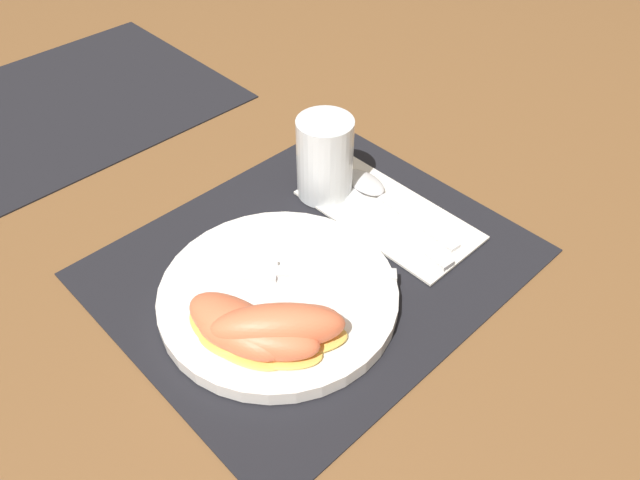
% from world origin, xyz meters
% --- Properties ---
extents(ground_plane, '(3.00, 3.00, 0.00)m').
position_xyz_m(ground_plane, '(0.00, 0.00, 0.00)').
color(ground_plane, brown).
extents(placemat, '(0.42, 0.35, 0.00)m').
position_xyz_m(placemat, '(0.00, 0.00, 0.00)').
color(placemat, black).
rests_on(placemat, ground_plane).
extents(placemat_far, '(0.42, 0.35, 0.00)m').
position_xyz_m(placemat_far, '(-0.03, 0.48, 0.00)').
color(placemat_far, black).
rests_on(placemat_far, ground_plane).
extents(plate, '(0.24, 0.24, 0.02)m').
position_xyz_m(plate, '(-0.06, -0.02, 0.01)').
color(plate, white).
rests_on(plate, placemat).
extents(juice_glass, '(0.07, 0.07, 0.10)m').
position_xyz_m(juice_glass, '(0.09, 0.08, 0.05)').
color(juice_glass, silver).
rests_on(juice_glass, placemat).
extents(napkin, '(0.10, 0.21, 0.00)m').
position_xyz_m(napkin, '(0.11, -0.01, 0.01)').
color(napkin, white).
rests_on(napkin, placemat).
extents(knife, '(0.03, 0.22, 0.01)m').
position_xyz_m(knife, '(0.10, -0.01, 0.01)').
color(knife, silver).
rests_on(knife, napkin).
extents(spoon, '(0.04, 0.18, 0.01)m').
position_xyz_m(spoon, '(0.13, 0.02, 0.01)').
color(spoon, silver).
rests_on(spoon, napkin).
extents(fork, '(0.15, 0.15, 0.00)m').
position_xyz_m(fork, '(-0.04, -0.01, 0.02)').
color(fork, silver).
rests_on(fork, plate).
extents(citrus_wedge_0, '(0.07, 0.12, 0.03)m').
position_xyz_m(citrus_wedge_0, '(-0.13, -0.04, 0.03)').
color(citrus_wedge_0, '#F7C656').
rests_on(citrus_wedge_0, plate).
extents(citrus_wedge_1, '(0.10, 0.12, 0.03)m').
position_xyz_m(citrus_wedge_1, '(-0.12, -0.06, 0.03)').
color(citrus_wedge_1, '#F7C656').
rests_on(citrus_wedge_1, plate).
extents(citrus_wedge_2, '(0.13, 0.12, 0.04)m').
position_xyz_m(citrus_wedge_2, '(-0.11, -0.07, 0.04)').
color(citrus_wedge_2, '#F7C656').
rests_on(citrus_wedge_2, plate).
extents(citrus_wedge_3, '(0.11, 0.09, 0.03)m').
position_xyz_m(citrus_wedge_3, '(-0.09, -0.07, 0.03)').
color(citrus_wedge_3, '#F7C656').
rests_on(citrus_wedge_3, plate).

